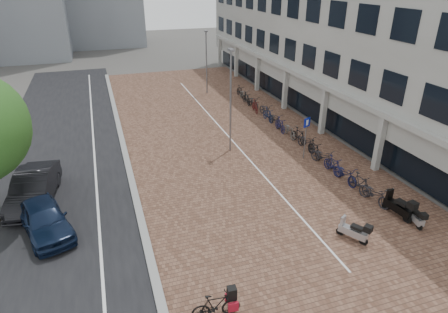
% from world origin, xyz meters
% --- Properties ---
extents(ground, '(140.00, 140.00, 0.00)m').
position_xyz_m(ground, '(0.00, 0.00, 0.00)').
color(ground, '#474442').
rests_on(ground, ground).
extents(plaza_brick, '(14.50, 42.00, 0.04)m').
position_xyz_m(plaza_brick, '(2.00, 12.00, 0.01)').
color(plaza_brick, brown).
rests_on(plaza_brick, ground).
extents(street_asphalt, '(8.00, 50.00, 0.03)m').
position_xyz_m(street_asphalt, '(-9.00, 12.00, 0.01)').
color(street_asphalt, black).
rests_on(street_asphalt, ground).
extents(curb, '(0.35, 42.00, 0.14)m').
position_xyz_m(curb, '(-5.10, 12.00, 0.07)').
color(curb, gray).
rests_on(curb, ground).
extents(lane_line, '(0.12, 44.00, 0.00)m').
position_xyz_m(lane_line, '(-7.00, 12.00, 0.02)').
color(lane_line, white).
rests_on(lane_line, street_asphalt).
extents(parking_line, '(0.10, 30.00, 0.00)m').
position_xyz_m(parking_line, '(2.20, 12.00, 0.04)').
color(parking_line, white).
rests_on(parking_line, plaza_brick).
extents(office_building, '(8.40, 40.00, 15.00)m').
position_xyz_m(office_building, '(12.97, 16.00, 8.44)').
color(office_building, '#A6A6A1').
rests_on(office_building, ground).
extents(car_navy, '(3.04, 4.70, 1.49)m').
position_xyz_m(car_navy, '(-9.24, 3.62, 0.74)').
color(car_navy, '#0E1A33').
rests_on(car_navy, ground).
extents(car_dark, '(2.36, 5.11, 1.62)m').
position_xyz_m(car_dark, '(-9.94, 6.54, 0.81)').
color(car_dark, black).
rests_on(car_dark, ground).
extents(hero_bike, '(1.72, 0.63, 1.19)m').
position_xyz_m(hero_bike, '(-3.41, -3.34, 0.53)').
color(hero_bike, black).
rests_on(hero_bike, ground).
extents(scooter_front, '(0.69, 1.43, 0.94)m').
position_xyz_m(scooter_front, '(6.94, -1.13, 0.47)').
color(scooter_front, '#B4B4B9').
rests_on(scooter_front, ground).
extents(scooter_mid, '(0.78, 1.80, 1.19)m').
position_xyz_m(scooter_mid, '(6.63, -0.37, 0.60)').
color(scooter_mid, black).
rests_on(scooter_mid, ground).
extents(scooter_back, '(1.15, 1.52, 1.02)m').
position_xyz_m(scooter_back, '(3.50, -1.24, 0.51)').
color(scooter_back, '#A6A6AC').
rests_on(scooter_back, ground).
extents(parking_sign, '(0.53, 0.27, 2.71)m').
position_xyz_m(parking_sign, '(5.53, 6.70, 1.85)').
color(parking_sign, slate).
rests_on(parking_sign, ground).
extents(lamp_near, '(0.12, 0.12, 6.51)m').
position_xyz_m(lamp_near, '(1.54, 9.32, 3.25)').
color(lamp_near, gray).
rests_on(lamp_near, ground).
extents(lamp_far, '(0.12, 0.12, 5.81)m').
position_xyz_m(lamp_far, '(3.81, 22.60, 2.91)').
color(lamp_far, gray).
rests_on(lamp_far, ground).
extents(bike_row, '(1.25, 21.46, 1.05)m').
position_xyz_m(bike_row, '(6.31, 10.65, 0.52)').
color(bike_row, '#232228').
rests_on(bike_row, ground).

